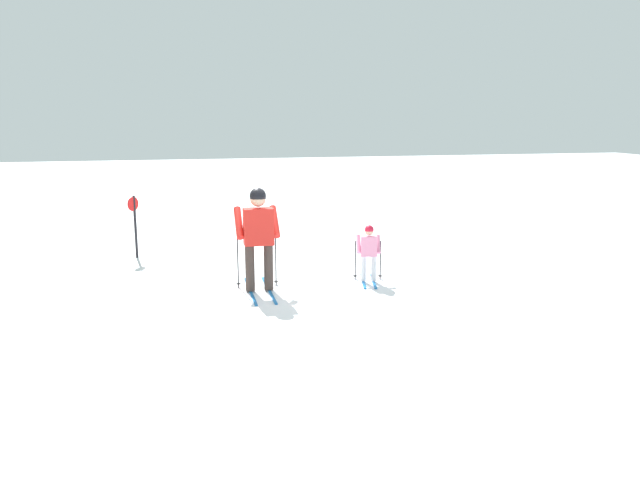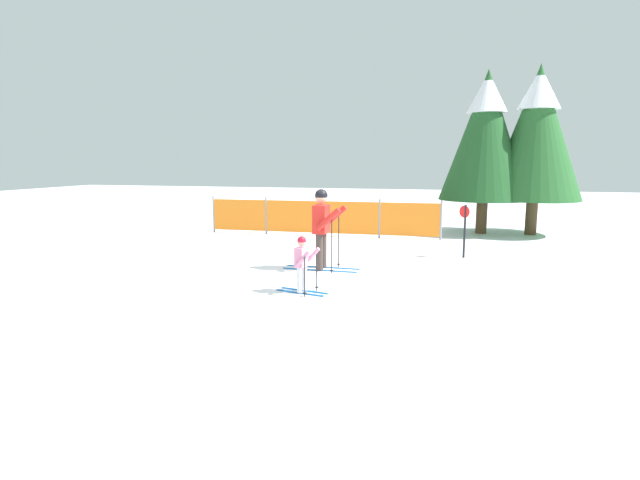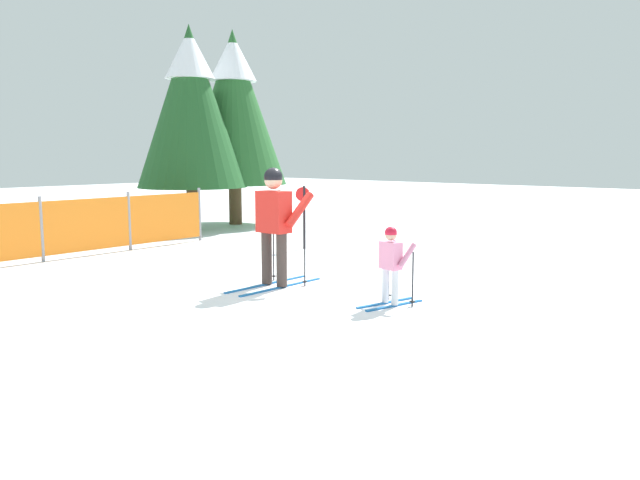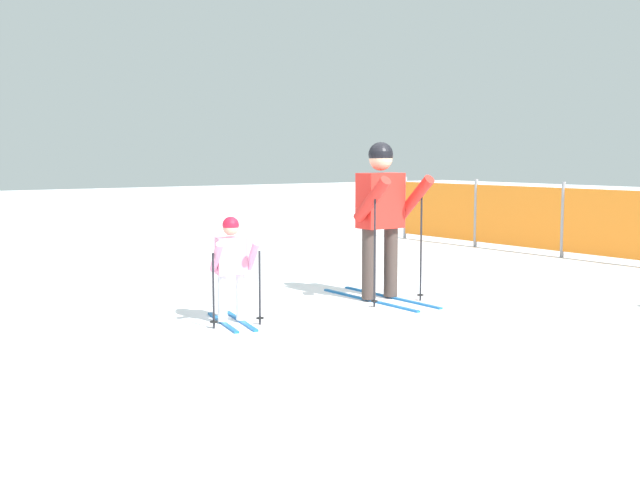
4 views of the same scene
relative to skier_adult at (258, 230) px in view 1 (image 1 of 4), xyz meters
name	(u,v)px [view 1 (image 1 of 4)]	position (x,y,z in m)	size (l,w,h in m)	color
ground_plane	(274,287)	(0.19, -0.27, -0.99)	(60.00, 60.00, 0.00)	white
skier_adult	(258,230)	(0.00, 0.00, 0.00)	(1.58, 0.70, 1.67)	#1966B2
skier_child	(369,249)	(0.13, -1.87, -0.43)	(0.94, 0.49, 0.98)	#1966B2
trail_marker	(135,219)	(2.88, 2.05, -0.22)	(0.23, 0.20, 1.24)	black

